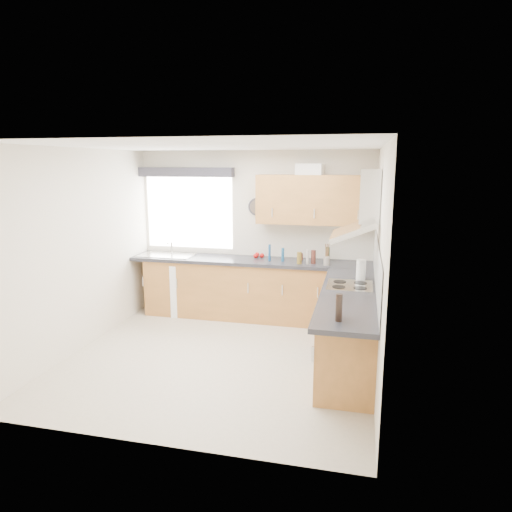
% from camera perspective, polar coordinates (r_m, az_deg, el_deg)
% --- Properties ---
extents(ground_plane, '(3.60, 3.60, 0.00)m').
position_cam_1_polar(ground_plane, '(5.69, -4.52, -12.51)').
color(ground_plane, beige).
extents(ceiling, '(3.60, 3.60, 0.02)m').
position_cam_1_polar(ceiling, '(5.20, -4.96, 13.55)').
color(ceiling, white).
rests_on(ceiling, wall_back).
extents(wall_back, '(3.60, 0.02, 2.50)m').
position_cam_1_polar(wall_back, '(7.01, -0.22, 2.81)').
color(wall_back, silver).
rests_on(wall_back, ground_plane).
extents(wall_front, '(3.60, 0.02, 2.50)m').
position_cam_1_polar(wall_front, '(3.68, -13.36, -5.57)').
color(wall_front, silver).
rests_on(wall_front, ground_plane).
extents(wall_left, '(0.02, 3.60, 2.50)m').
position_cam_1_polar(wall_left, '(6.09, -21.06, 0.70)').
color(wall_left, silver).
rests_on(wall_left, ground_plane).
extents(wall_right, '(0.02, 3.60, 2.50)m').
position_cam_1_polar(wall_right, '(5.06, 15.08, -1.01)').
color(wall_right, silver).
rests_on(wall_right, ground_plane).
extents(window, '(1.40, 0.02, 1.10)m').
position_cam_1_polar(window, '(7.28, -8.35, 5.39)').
color(window, white).
rests_on(window, wall_back).
extents(window_blind, '(1.50, 0.18, 0.14)m').
position_cam_1_polar(window_blind, '(7.15, -8.76, 10.33)').
color(window_blind, '#2D2C35').
rests_on(window_blind, wall_back).
extents(splashback, '(0.01, 3.00, 0.54)m').
position_cam_1_polar(splashback, '(5.36, 14.84, -1.06)').
color(splashback, white).
rests_on(splashback, wall_right).
extents(base_cab_back, '(3.00, 0.58, 0.86)m').
position_cam_1_polar(base_cab_back, '(6.93, -1.58, -4.24)').
color(base_cab_back, '#98622E').
rests_on(base_cab_back, ground_plane).
extents(base_cab_corner, '(0.60, 0.60, 0.86)m').
position_cam_1_polar(base_cab_corner, '(6.71, 11.78, -5.02)').
color(base_cab_corner, '#98622E').
rests_on(base_cab_corner, ground_plane).
extents(base_cab_right, '(0.58, 2.10, 0.86)m').
position_cam_1_polar(base_cab_right, '(5.43, 11.48, -9.01)').
color(base_cab_right, '#98622E').
rests_on(base_cab_right, ground_plane).
extents(worktop_back, '(3.60, 0.62, 0.05)m').
position_cam_1_polar(worktop_back, '(6.79, -0.80, -0.61)').
color(worktop_back, black).
rests_on(worktop_back, base_cab_back).
extents(worktop_right, '(0.62, 2.42, 0.05)m').
position_cam_1_polar(worktop_right, '(5.14, 11.52, -4.83)').
color(worktop_right, black).
rests_on(worktop_right, base_cab_right).
extents(sink, '(0.84, 0.46, 0.10)m').
position_cam_1_polar(sink, '(7.21, -11.12, 0.41)').
color(sink, silver).
rests_on(sink, worktop_back).
extents(oven, '(0.56, 0.58, 0.85)m').
position_cam_1_polar(oven, '(5.57, 11.43, -8.52)').
color(oven, black).
rests_on(oven, ground_plane).
extents(hob_plate, '(0.52, 0.52, 0.01)m').
position_cam_1_polar(hob_plate, '(5.42, 11.63, -3.63)').
color(hob_plate, silver).
rests_on(hob_plate, worktop_right).
extents(extractor_hood, '(0.52, 0.78, 0.66)m').
position_cam_1_polar(extractor_hood, '(5.27, 13.10, 5.31)').
color(extractor_hood, silver).
rests_on(extractor_hood, wall_right).
extents(upper_cabinets, '(1.70, 0.35, 0.70)m').
position_cam_1_polar(upper_cabinets, '(6.62, 7.51, 6.99)').
color(upper_cabinets, '#98622E').
rests_on(upper_cabinets, wall_back).
extents(washing_machine, '(0.66, 0.65, 0.80)m').
position_cam_1_polar(washing_machine, '(7.21, -8.19, -3.97)').
color(washing_machine, white).
rests_on(washing_machine, ground_plane).
extents(wall_clock, '(0.27, 0.04, 0.27)m').
position_cam_1_polar(wall_clock, '(6.91, 0.11, 6.15)').
color(wall_clock, '#2D2C35').
rests_on(wall_clock, wall_back).
extents(casserole, '(0.41, 0.32, 0.16)m').
position_cam_1_polar(casserole, '(6.70, 6.79, 10.73)').
color(casserole, white).
rests_on(casserole, upper_cabinets).
extents(storage_box, '(0.27, 0.23, 0.12)m').
position_cam_1_polar(storage_box, '(6.71, 6.57, 10.58)').
color(storage_box, '#AA3228').
rests_on(storage_box, upper_cabinets).
extents(utensil_pot, '(0.09, 0.09, 0.12)m').
position_cam_1_polar(utensil_pot, '(6.45, 8.84, -0.61)').
color(utensil_pot, gray).
rests_on(utensil_pot, worktop_back).
extents(kitchen_roll, '(0.13, 0.13, 0.25)m').
position_cam_1_polar(kitchen_roll, '(5.73, 12.99, -1.65)').
color(kitchen_roll, white).
rests_on(kitchen_roll, worktop_right).
extents(tomato_cluster, '(0.18, 0.18, 0.07)m').
position_cam_1_polar(tomato_cluster, '(6.90, 0.28, 0.09)').
color(tomato_cluster, '#B5100D').
rests_on(tomato_cluster, worktop_back).
extents(jar_0, '(0.07, 0.07, 0.20)m').
position_cam_1_polar(jar_0, '(6.51, 7.18, -0.12)').
color(jar_0, '#4E231C').
rests_on(jar_0, worktop_back).
extents(jar_1, '(0.06, 0.06, 0.22)m').
position_cam_1_polar(jar_1, '(6.67, 8.91, 0.19)').
color(jar_1, '#163E17').
rests_on(jar_1, worktop_back).
extents(jar_2, '(0.04, 0.04, 0.20)m').
position_cam_1_polar(jar_2, '(6.64, 3.36, 0.17)').
color(jar_2, navy).
rests_on(jar_2, worktop_back).
extents(jar_3, '(0.07, 0.07, 0.17)m').
position_cam_1_polar(jar_3, '(6.49, 5.44, -0.25)').
color(jar_3, brown).
rests_on(jar_3, worktop_back).
extents(jar_4, '(0.04, 0.04, 0.24)m').
position_cam_1_polar(jar_4, '(6.65, 1.70, 0.41)').
color(jar_4, navy).
rests_on(jar_4, worktop_back).
extents(jar_5, '(0.05, 0.05, 0.21)m').
position_cam_1_polar(jar_5, '(6.48, 6.47, -0.10)').
color(jar_5, '#9F9588').
rests_on(jar_5, worktop_back).
extents(jar_6, '(0.05, 0.05, 0.10)m').
position_cam_1_polar(jar_6, '(6.77, 5.65, -0.06)').
color(jar_6, maroon).
rests_on(jar_6, worktop_back).
extents(bottle_0, '(0.06, 0.06, 0.22)m').
position_cam_1_polar(bottle_0, '(4.32, 10.37, -6.10)').
color(bottle_0, '#413524').
rests_on(bottle_0, worktop_right).
extents(bottle_1, '(0.06, 0.06, 0.25)m').
position_cam_1_polar(bottle_1, '(4.20, 10.33, -6.38)').
color(bottle_1, black).
rests_on(bottle_1, worktop_right).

